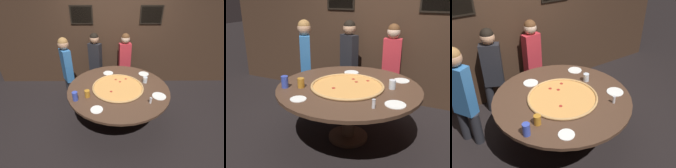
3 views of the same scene
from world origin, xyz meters
The scene contains 15 objects.
ground_plane centered at (0.00, 0.00, 0.00)m, with size 24.00×24.00×0.00m, color black.
back_wall centered at (0.00, 1.50, 1.30)m, with size 6.40×0.08×2.60m.
dining_table centered at (0.00, 0.00, 0.63)m, with size 1.80×1.80×0.74m.
giant_pizza centered at (-0.01, -0.03, 0.75)m, with size 0.91×0.91×0.03m.
drink_cup_far_right centered at (0.51, 0.15, 0.80)m, with size 0.08×0.08×0.11m, color silver.
drink_cup_beside_pizza centered at (-0.51, -0.29, 0.80)m, with size 0.08×0.08×0.12m, color #BC7A23.
drink_cup_centre_back centered at (-0.69, -0.38, 0.81)m, with size 0.08×0.08×0.15m, color #384CB7.
white_plate_beside_cup centered at (0.66, -0.29, 0.74)m, with size 0.22×0.22×0.01m, color white.
white_plate_right_side centered at (-0.19, 0.53, 0.74)m, with size 0.21×0.21×0.01m, color white.
white_plate_left_side centered at (0.55, 0.49, 0.74)m, with size 0.21×0.21×0.01m, color white.
white_plate_far_back centered at (-0.34, -0.61, 0.74)m, with size 0.18×0.18×0.01m, color white.
condiment_shaker centered at (0.47, -0.46, 0.79)m, with size 0.04×0.04×0.10m.
diner_side_right centered at (-0.51, 1.18, 0.80)m, with size 0.37×0.26×1.42m.
diner_centre_back centered at (0.21, 1.27, 0.79)m, with size 0.36×0.21×1.39m.
diner_side_left centered at (-1.08, 0.69, 0.82)m, with size 0.31×0.37×1.44m.
Camera 3 is at (-1.43, -2.23, 2.61)m, focal length 40.00 mm.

